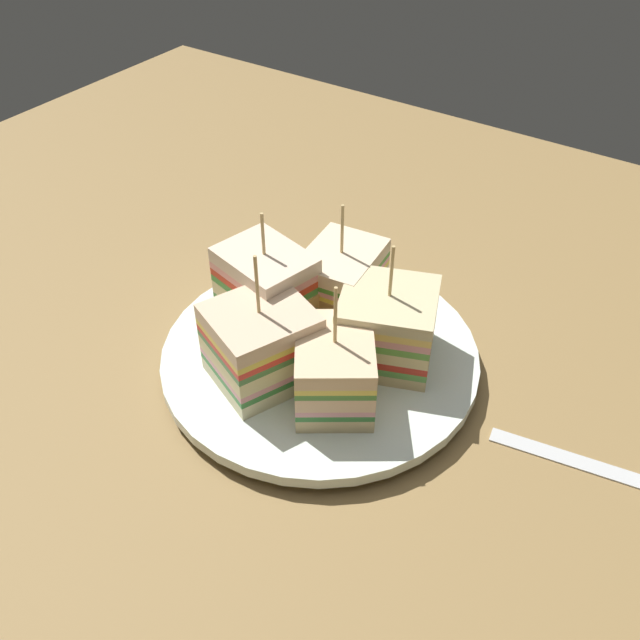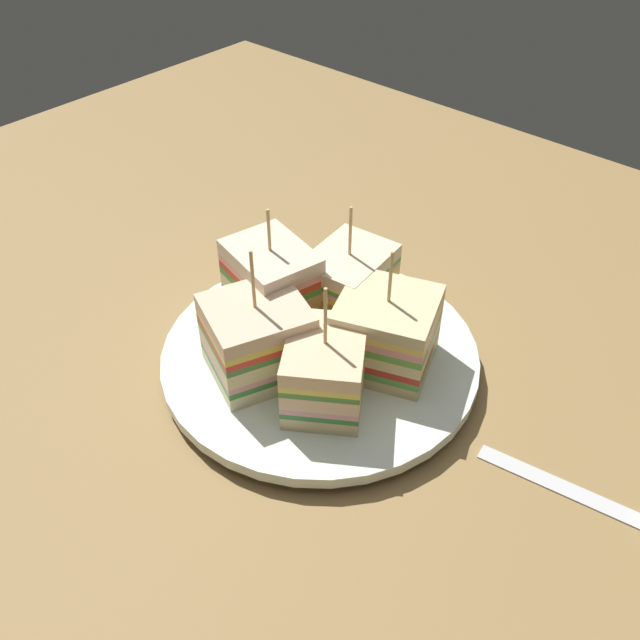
{
  "view_description": "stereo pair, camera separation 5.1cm",
  "coord_description": "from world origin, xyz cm",
  "px_view_note": "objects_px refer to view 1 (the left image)",
  "views": [
    {
      "loc": [
        21.65,
        -31.97,
        37.62
      ],
      "look_at": [
        0.0,
        0.0,
        4.65
      ],
      "focal_mm": 39.03,
      "sensor_mm": 36.0,
      "label": 1
    },
    {
      "loc": [
        25.65,
        -28.85,
        37.62
      ],
      "look_at": [
        0.0,
        0.0,
        4.65
      ],
      "focal_mm": 39.03,
      "sensor_mm": 36.0,
      "label": 2
    }
  ],
  "objects_px": {
    "chip_pile": "(298,339)",
    "plate": "(320,356)",
    "sandwich_wedge_0": "(262,344)",
    "sandwich_wedge_1": "(334,370)",
    "sandwich_wedge_3": "(341,283)",
    "sandwich_wedge_4": "(265,294)",
    "sandwich_wedge_2": "(386,326)"
  },
  "relations": [
    {
      "from": "plate",
      "to": "chip_pile",
      "type": "relative_size",
      "value": 3.64
    },
    {
      "from": "sandwich_wedge_1",
      "to": "sandwich_wedge_3",
      "type": "height_order",
      "value": "sandwich_wedge_3"
    },
    {
      "from": "sandwich_wedge_1",
      "to": "sandwich_wedge_3",
      "type": "xyz_separation_m",
      "value": [
        -0.05,
        0.08,
        0.0
      ]
    },
    {
      "from": "chip_pile",
      "to": "plate",
      "type": "bearing_deg",
      "value": 39.0
    },
    {
      "from": "sandwich_wedge_0",
      "to": "chip_pile",
      "type": "relative_size",
      "value": 1.6
    },
    {
      "from": "sandwich_wedge_2",
      "to": "chip_pile",
      "type": "bearing_deg",
      "value": 9.18
    },
    {
      "from": "sandwich_wedge_0",
      "to": "sandwich_wedge_1",
      "type": "distance_m",
      "value": 0.05
    },
    {
      "from": "sandwich_wedge_0",
      "to": "sandwich_wedge_4",
      "type": "distance_m",
      "value": 0.05
    },
    {
      "from": "sandwich_wedge_3",
      "to": "sandwich_wedge_0",
      "type": "bearing_deg",
      "value": -10.89
    },
    {
      "from": "sandwich_wedge_4",
      "to": "chip_pile",
      "type": "distance_m",
      "value": 0.04
    },
    {
      "from": "sandwich_wedge_2",
      "to": "sandwich_wedge_3",
      "type": "distance_m",
      "value": 0.06
    },
    {
      "from": "sandwich_wedge_4",
      "to": "sandwich_wedge_1",
      "type": "bearing_deg",
      "value": -7.15
    },
    {
      "from": "sandwich_wedge_3",
      "to": "chip_pile",
      "type": "bearing_deg",
      "value": -7.4
    },
    {
      "from": "plate",
      "to": "chip_pile",
      "type": "bearing_deg",
      "value": -141.0
    },
    {
      "from": "sandwich_wedge_1",
      "to": "chip_pile",
      "type": "bearing_deg",
      "value": 29.72
    },
    {
      "from": "sandwich_wedge_4",
      "to": "chip_pile",
      "type": "bearing_deg",
      "value": 0.7
    },
    {
      "from": "sandwich_wedge_3",
      "to": "sandwich_wedge_4",
      "type": "bearing_deg",
      "value": -42.84
    },
    {
      "from": "sandwich_wedge_0",
      "to": "sandwich_wedge_2",
      "type": "relative_size",
      "value": 1.07
    },
    {
      "from": "sandwich_wedge_0",
      "to": "plate",
      "type": "bearing_deg",
      "value": -0.32
    },
    {
      "from": "sandwich_wedge_2",
      "to": "chip_pile",
      "type": "relative_size",
      "value": 1.5
    },
    {
      "from": "chip_pile",
      "to": "sandwich_wedge_1",
      "type": "bearing_deg",
      "value": -25.91
    },
    {
      "from": "sandwich_wedge_0",
      "to": "chip_pile",
      "type": "xyz_separation_m",
      "value": [
        0.01,
        0.03,
        -0.02
      ]
    },
    {
      "from": "chip_pile",
      "to": "sandwich_wedge_0",
      "type": "bearing_deg",
      "value": -100.07
    },
    {
      "from": "plate",
      "to": "sandwich_wedge_1",
      "type": "relative_size",
      "value": 2.47
    },
    {
      "from": "sandwich_wedge_1",
      "to": "sandwich_wedge_4",
      "type": "height_order",
      "value": "sandwich_wedge_4"
    },
    {
      "from": "sandwich_wedge_1",
      "to": "sandwich_wedge_3",
      "type": "relative_size",
      "value": 0.98
    },
    {
      "from": "chip_pile",
      "to": "sandwich_wedge_3",
      "type": "bearing_deg",
      "value": 89.26
    },
    {
      "from": "sandwich_wedge_0",
      "to": "sandwich_wedge_3",
      "type": "relative_size",
      "value": 1.07
    },
    {
      "from": "sandwich_wedge_2",
      "to": "chip_pile",
      "type": "xyz_separation_m",
      "value": [
        -0.06,
        -0.03,
        -0.02
      ]
    },
    {
      "from": "sandwich_wedge_2",
      "to": "chip_pile",
      "type": "distance_m",
      "value": 0.07
    },
    {
      "from": "sandwich_wedge_0",
      "to": "sandwich_wedge_4",
      "type": "relative_size",
      "value": 1.02
    },
    {
      "from": "sandwich_wedge_0",
      "to": "sandwich_wedge_1",
      "type": "relative_size",
      "value": 1.09
    }
  ]
}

